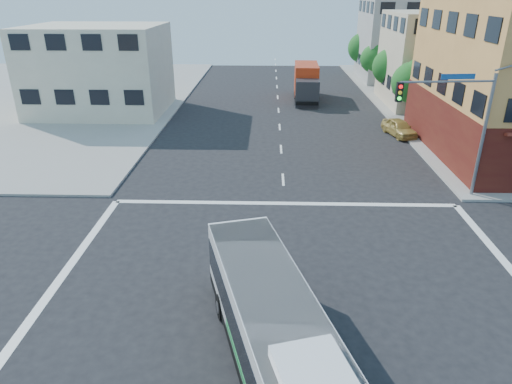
{
  "coord_description": "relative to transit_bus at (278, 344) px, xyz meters",
  "views": [
    {
      "loc": [
        -0.93,
        -13.57,
        10.96
      ],
      "look_at": [
        -1.48,
        5.34,
        2.54
      ],
      "focal_mm": 32.0,
      "sensor_mm": 36.0,
      "label": 1
    }
  ],
  "objects": [
    {
      "name": "street_tree_a",
      "position": [
        12.49,
        31.21,
        2.02
      ],
      "size": [
        3.6,
        3.6,
        5.53
      ],
      "color": "#392514",
      "rests_on": "ground"
    },
    {
      "name": "street_tree_b",
      "position": [
        12.49,
        39.21,
        2.19
      ],
      "size": [
        3.8,
        3.8,
        5.79
      ],
      "color": "#392514",
      "rests_on": "ground"
    },
    {
      "name": "parked_car",
      "position": [
        10.27,
        26.05,
        -0.9
      ],
      "size": [
        2.46,
        4.15,
        1.33
      ],
      "primitive_type": "imported",
      "rotation": [
        0.0,
        0.0,
        0.25
      ],
      "color": "#B39646",
      "rests_on": "ground"
    },
    {
      "name": "street_tree_c",
      "position": [
        12.49,
        47.21,
        1.89
      ],
      "size": [
        3.4,
        3.4,
        5.29
      ],
      "color": "#392514",
      "rests_on": "ground"
    },
    {
      "name": "box_truck",
      "position": [
        3.59,
        39.05,
        0.2
      ],
      "size": [
        2.66,
        8.18,
        3.65
      ],
      "rotation": [
        0.0,
        0.0,
        -0.04
      ],
      "color": "#27272C",
      "rests_on": "ground"
    },
    {
      "name": "building_east_far",
      "position": [
        17.56,
        51.27,
        3.44
      ],
      "size": [
        12.06,
        10.06,
        10.0
      ],
      "color": "#999A95",
      "rests_on": "ground"
    },
    {
      "name": "building_west",
      "position": [
        -16.44,
        33.27,
        2.44
      ],
      "size": [
        12.06,
        10.06,
        8.0
      ],
      "color": "beige",
      "rests_on": "ground"
    },
    {
      "name": "building_east_near",
      "position": [
        17.56,
        37.27,
        2.94
      ],
      "size": [
        12.06,
        10.06,
        9.0
      ],
      "color": "#C5B296",
      "rests_on": "ground"
    },
    {
      "name": "signal_mast_ne",
      "position": [
        9.66,
        13.91,
        3.41
      ],
      "size": [
        7.91,
        1.13,
        8.07
      ],
      "color": "slate",
      "rests_on": "ground"
    },
    {
      "name": "ground",
      "position": [
        0.58,
        3.29,
        -1.57
      ],
      "size": [
        120.0,
        120.0,
        0.0
      ],
      "primitive_type": "plane",
      "color": "black",
      "rests_on": "ground"
    },
    {
      "name": "transit_bus",
      "position": [
        0.0,
        0.0,
        0.0
      ],
      "size": [
        5.22,
        11.03,
        3.2
      ],
      "rotation": [
        0.0,
        0.0,
        0.28
      ],
      "color": "black",
      "rests_on": "ground"
    },
    {
      "name": "street_tree_d",
      "position": [
        12.49,
        55.21,
        2.31
      ],
      "size": [
        4.0,
        4.0,
        6.03
      ],
      "color": "#392514",
      "rests_on": "ground"
    }
  ]
}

